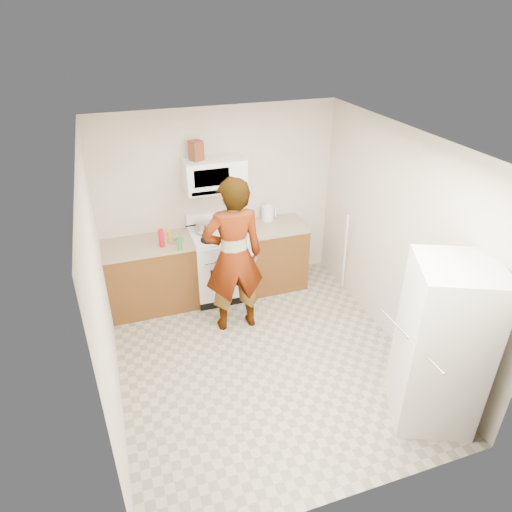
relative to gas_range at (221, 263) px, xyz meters
name	(u,v)px	position (x,y,z in m)	size (l,w,h in m)	color
floor	(264,359)	(0.10, -1.48, -0.49)	(3.60, 3.60, 0.00)	gray
back_wall	(220,202)	(0.10, 0.31, 0.76)	(3.20, 0.02, 2.50)	beige
right_wall	(399,242)	(1.69, -1.48, 0.76)	(0.02, 3.60, 2.50)	beige
cabinet_left	(151,277)	(-0.94, 0.01, -0.04)	(1.12, 0.62, 0.90)	brown
counter_left	(147,245)	(-0.94, 0.01, 0.43)	(1.14, 0.64, 0.04)	gray
cabinet_right	(274,256)	(0.78, 0.01, -0.04)	(0.80, 0.62, 0.90)	brown
counter_right	(275,226)	(0.78, 0.01, 0.43)	(0.82, 0.64, 0.04)	gray
gas_range	(221,263)	(0.00, 0.00, 0.00)	(0.76, 0.65, 1.13)	white
microwave	(215,175)	(0.00, 0.13, 1.21)	(0.76, 0.38, 0.40)	white
person	(233,257)	(-0.03, -0.75, 0.50)	(0.72, 0.47, 1.97)	tan
fridge	(442,346)	(1.38, -2.72, 0.36)	(0.70, 0.70, 1.70)	silver
kettle	(268,213)	(0.74, 0.20, 0.55)	(0.17, 0.17, 0.20)	silver
jug	(196,150)	(-0.21, 0.15, 1.53)	(0.14, 0.14, 0.24)	#642E17
saucepan	(204,227)	(-0.18, 0.10, 0.53)	(0.23, 0.23, 0.12)	silver
tray	(238,235)	(0.21, -0.16, 0.47)	(0.25, 0.16, 0.05)	silver
bottle_spray	(162,238)	(-0.77, -0.13, 0.57)	(0.07, 0.07, 0.23)	red
bottle_hot_sauce	(169,237)	(-0.66, -0.04, 0.53)	(0.05, 0.05, 0.15)	orange
bottle_green_cap	(180,243)	(-0.57, -0.28, 0.54)	(0.06, 0.06, 0.18)	green
pot_lid	(176,240)	(-0.58, -0.03, 0.45)	(0.21, 0.21, 0.01)	silver
broom	(345,253)	(1.62, -0.50, 0.13)	(0.03, 0.03, 1.24)	white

